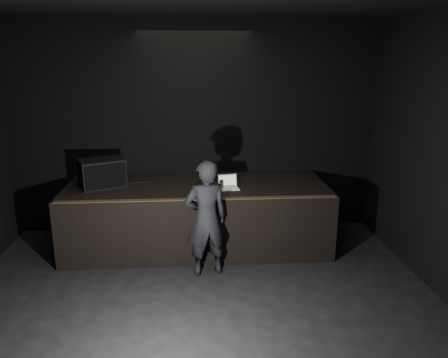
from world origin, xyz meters
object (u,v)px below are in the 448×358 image
laptop (228,185)px  stage_monitor (102,173)px  beer_can (222,185)px  person (206,218)px  stage_riser (197,215)px

laptop → stage_monitor: bearing=164.8°
beer_can → person: (-0.25, -0.70, -0.27)m
stage_monitor → beer_can: size_ratio=5.19×
stage_riser → stage_monitor: size_ratio=5.22×
stage_monitor → laptop: size_ratio=2.38×
beer_can → person: bearing=-109.7°
laptop → beer_can: (-0.11, -0.05, 0.02)m
beer_can → stage_monitor: bearing=171.6°
stage_monitor → stage_riser: bearing=-24.4°
stage_monitor → beer_can: (1.79, -0.26, -0.14)m
stage_riser → stage_monitor: 1.59m
stage_riser → laptop: (0.47, -0.20, 0.55)m
stage_riser → person: size_ratio=2.48×
laptop → person: (-0.36, -0.75, -0.24)m
person → stage_monitor: bearing=-44.2°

